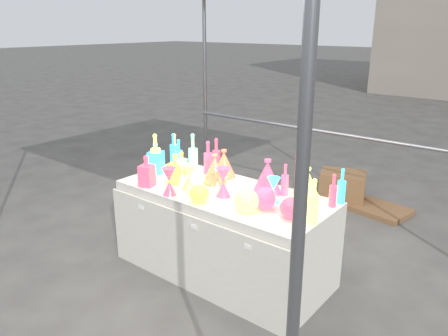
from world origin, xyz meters
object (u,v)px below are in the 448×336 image
Objects in this scene: globe_0 at (199,195)px; lampshade_0 at (215,169)px; bottle_0 at (175,149)px; cardboard_box_closed at (342,187)px; decanter_0 at (176,168)px; display_table at (223,233)px; hourglass_0 at (169,181)px.

lampshade_0 is at bearing 114.07° from globe_0.
bottle_0 is 0.69m from lampshade_0.
decanter_0 is at bearing -123.42° from cardboard_box_closed.
display_table is at bearing -40.59° from lampshade_0.
lampshade_0 is (0.67, -0.18, -0.02)m from bottle_0.
bottle_0 is 1.17× the size of lampshade_0.
hourglass_0 is 1.46× the size of globe_0.
hourglass_0 is at bearing -48.20° from bottle_0.
lampshade_0 is (-0.18, 0.41, 0.07)m from globe_0.
decanter_0 is at bearing 123.76° from hourglass_0.
lampshade_0 is (0.11, 0.44, 0.02)m from hourglass_0.
cardboard_box_closed is 3.37× the size of globe_0.
globe_0 is at bearing -32.94° from decanter_0.
bottle_0 reaches higher than decanter_0.
display_table is at bearing 3.53° from decanter_0.
decanter_0 is at bearing -167.12° from display_table.
bottle_0 is at bearing 145.13° from globe_0.
hourglass_0 is 0.87× the size of lampshade_0.
globe_0 is 0.60× the size of lampshade_0.
globe_0 is 0.45m from lampshade_0.
display_table is 6.84× the size of decanter_0.
lampshade_0 is at bearing 148.21° from display_table.
display_table is 0.55m from lampshade_0.
globe_0 is at bearing -90.10° from display_table.
display_table is 0.66m from hourglass_0.
display_table is at bearing 48.08° from hourglass_0.
cardboard_box_closed is 2.30× the size of hourglass_0.
bottle_0 is 1.13× the size of decanter_0.
hourglass_0 is at bearing -173.83° from globe_0.
lampshade_0 is at bearing -15.48° from bottle_0.
hourglass_0 reaches higher than globe_0.
display_table is 8.14× the size of hourglass_0.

